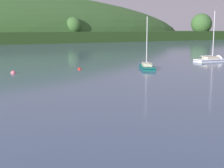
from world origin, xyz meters
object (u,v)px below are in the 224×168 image
at_px(sailboat_near_mooring, 146,67).
at_px(mooring_buoy_foreground, 13,73).
at_px(mooring_buoy_off_fishing_boat, 80,69).
at_px(sailboat_midwater_white, 213,61).

xyz_separation_m(sailboat_near_mooring, mooring_buoy_foreground, (-21.74, 5.87, -0.17)).
xyz_separation_m(mooring_buoy_foreground, mooring_buoy_off_fishing_boat, (11.01, -1.13, 0.00)).
bearing_deg(mooring_buoy_off_fishing_boat, sailboat_midwater_white, -4.06).
height_order(sailboat_midwater_white, mooring_buoy_foreground, sailboat_midwater_white).
xyz_separation_m(sailboat_near_mooring, sailboat_midwater_white, (19.96, 2.56, 0.01)).
bearing_deg(sailboat_midwater_white, sailboat_near_mooring, -167.90).
height_order(sailboat_near_mooring, sailboat_midwater_white, sailboat_midwater_white).
bearing_deg(mooring_buoy_off_fishing_boat, mooring_buoy_foreground, 174.15).
xyz_separation_m(sailboat_midwater_white, mooring_buoy_off_fishing_boat, (-30.70, 2.18, -0.17)).
bearing_deg(sailboat_near_mooring, mooring_buoy_off_fishing_boat, 96.48).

